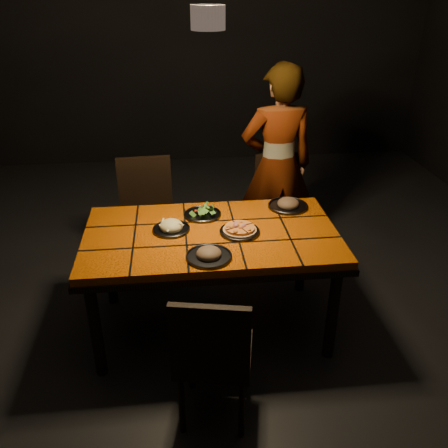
{
  "coord_description": "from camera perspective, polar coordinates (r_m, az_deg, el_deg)",
  "views": [
    {
      "loc": [
        -0.2,
        -2.63,
        2.18
      ],
      "look_at": [
        0.08,
        -0.03,
        0.82
      ],
      "focal_mm": 38.0,
      "sensor_mm": 36.0,
      "label": 1
    }
  ],
  "objects": [
    {
      "name": "chair_far_left",
      "position": [
        3.84,
        -9.26,
        1.76
      ],
      "size": [
        0.45,
        0.45,
        0.94
      ],
      "rotation": [
        0.0,
        0.0,
        0.06
      ],
      "color": "black",
      "rests_on": "ground"
    },
    {
      "name": "plate_mushroom_a",
      "position": [
        2.72,
        -1.83,
        -3.65
      ],
      "size": [
        0.27,
        0.27,
        0.09
      ],
      "color": "#38393E",
      "rests_on": "dining_table"
    },
    {
      "name": "dining_table",
      "position": [
        3.04,
        -1.55,
        -2.29
      ],
      "size": [
        1.62,
        0.92,
        0.75
      ],
      "color": "#DC5C06",
      "rests_on": "ground"
    },
    {
      "name": "diner",
      "position": [
        3.9,
        6.41,
        6.94
      ],
      "size": [
        0.62,
        0.43,
        1.64
      ],
      "primitive_type": "imported",
      "rotation": [
        0.0,
        0.0,
        3.21
      ],
      "color": "brown",
      "rests_on": "ground"
    },
    {
      "name": "chair_near",
      "position": [
        2.48,
        -1.39,
        -15.29
      ],
      "size": [
        0.46,
        0.46,
        0.86
      ],
      "rotation": [
        0.0,
        0.0,
        2.94
      ],
      "color": "black",
      "rests_on": "ground"
    },
    {
      "name": "plate_salad",
      "position": [
        3.2,
        -2.6,
        1.43
      ],
      "size": [
        0.25,
        0.25,
        0.07
      ],
      "color": "#38393E",
      "rests_on": "dining_table"
    },
    {
      "name": "plate_pizza",
      "position": [
        2.98,
        1.9,
        -0.76
      ],
      "size": [
        0.28,
        0.28,
        0.04
      ],
      "color": "#38393E",
      "rests_on": "dining_table"
    },
    {
      "name": "chair_far_right",
      "position": [
        4.04,
        6.67,
        2.91
      ],
      "size": [
        0.4,
        0.4,
        0.89
      ],
      "rotation": [
        0.0,
        0.0,
        -0.0
      ],
      "color": "black",
      "rests_on": "ground"
    },
    {
      "name": "plate_pasta",
      "position": [
        3.03,
        -6.36,
        -0.41
      ],
      "size": [
        0.24,
        0.24,
        0.08
      ],
      "color": "#38393E",
      "rests_on": "dining_table"
    },
    {
      "name": "pendant_lamp",
      "position": [
        2.64,
        -1.95,
        23.96
      ],
      "size": [
        0.18,
        0.18,
        1.06
      ],
      "color": "black",
      "rests_on": "room_shell"
    },
    {
      "name": "room_shell",
      "position": [
        2.72,
        -1.77,
        13.03
      ],
      "size": [
        6.04,
        7.04,
        3.08
      ],
      "color": "black",
      "rests_on": "ground"
    },
    {
      "name": "plate_mushroom_b",
      "position": [
        3.35,
        7.72,
        2.4
      ],
      "size": [
        0.28,
        0.28,
        0.09
      ],
      "color": "#38393E",
      "rests_on": "dining_table"
    }
  ]
}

